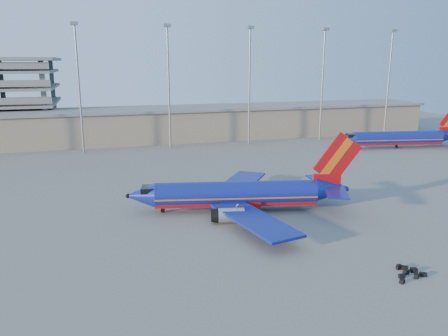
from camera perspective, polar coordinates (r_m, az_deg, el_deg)
The scene contains 6 objects.
ground at distance 64.35m, azimuth 4.26°, elevation -4.70°, with size 220.00×220.00×0.00m, color slate.
terminal_building at distance 120.44m, azimuth -0.90°, elevation 6.09°, with size 122.00×16.00×8.50m.
light_mast_row at distance 106.53m, azimuth -1.83°, elevation 12.23°, with size 101.60×1.60×28.65m.
aircraft_main at distance 60.75m, azimuth 2.31°, elevation -3.47°, with size 32.13×30.59×11.00m.
aircraft_second at distance 113.43m, azimuth 22.05°, elevation 3.66°, with size 31.47×12.46×10.72m.
luggage_pile at distance 47.45m, azimuth 23.00°, elevation -12.48°, with size 3.53×3.01×0.48m.
Camera 1 is at (-21.62, -57.12, 20.27)m, focal length 35.00 mm.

